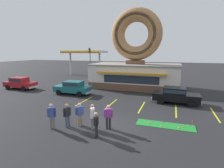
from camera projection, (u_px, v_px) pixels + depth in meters
ground_plane at (109, 126)px, 12.03m from camera, size 160.00×160.00×0.00m
donut_shop_building at (135, 61)px, 24.66m from camera, size 12.30×6.75×10.96m
putting_mat at (165, 125)px, 12.16m from camera, size 3.93×1.13×0.03m
mini_donut_near_left at (161, 126)px, 11.92m from camera, size 0.13×0.13×0.04m
mini_donut_near_right at (148, 123)px, 12.40m from camera, size 0.13×0.13×0.04m
mini_donut_mid_left at (183, 127)px, 11.86m from camera, size 0.13×0.13×0.04m
mini_donut_mid_centre at (189, 125)px, 12.08m from camera, size 0.13×0.13×0.04m
mini_donut_mid_right at (163, 122)px, 12.61m from camera, size 0.13×0.13×0.04m
mini_donut_far_left at (179, 128)px, 11.63m from camera, size 0.13×0.13×0.04m
mini_donut_far_centre at (181, 125)px, 12.07m from camera, size 0.13×0.13×0.04m
mini_donut_far_right at (150, 123)px, 12.47m from camera, size 0.13×0.13×0.04m
golf_ball at (149, 122)px, 12.62m from camera, size 0.04×0.04×0.04m
putting_flag_pin at (193, 123)px, 11.56m from camera, size 0.13×0.01×0.55m
car_black at (175, 95)px, 17.30m from camera, size 4.59×2.05×1.60m
car_teal at (73, 87)px, 20.96m from camera, size 4.60×2.06×1.60m
car_red at (20, 83)px, 24.00m from camera, size 4.59×2.04×1.60m
pedestrian_blue_sweater_man at (67, 114)px, 11.74m from camera, size 0.37×0.56×1.65m
pedestrian_hooded_kid at (96, 124)px, 10.35m from camera, size 0.33×0.58×1.57m
pedestrian_leather_jacket_man at (52, 115)px, 11.47m from camera, size 0.56×0.36×1.74m
pedestrian_clipboard_woman at (92, 115)px, 11.42m from camera, size 0.34×0.57×1.72m
pedestrian_beanie_man at (108, 116)px, 11.49m from camera, size 0.57×0.35×1.63m
pedestrian_crossing_woman at (80, 113)px, 11.98m from camera, size 0.43×0.47×1.63m
trash_bin at (176, 91)px, 20.72m from camera, size 0.57×0.57×0.97m
traffic_light_pole at (90, 59)px, 32.36m from camera, size 0.28×0.47×5.80m
gas_station_canopy at (84, 53)px, 37.19m from camera, size 9.00×4.46×5.30m
parking_stripe_far_left at (84, 101)px, 18.15m from camera, size 0.12×3.60×0.01m
parking_stripe_left at (111, 104)px, 17.19m from camera, size 0.12×3.60×0.01m
parking_stripe_mid_left at (142, 107)px, 16.22m from camera, size 0.12×3.60×0.01m
parking_stripe_centre at (176, 110)px, 15.25m from camera, size 0.12×3.60×0.01m
parking_stripe_mid_right at (215, 114)px, 14.28m from camera, size 0.12×3.60×0.01m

